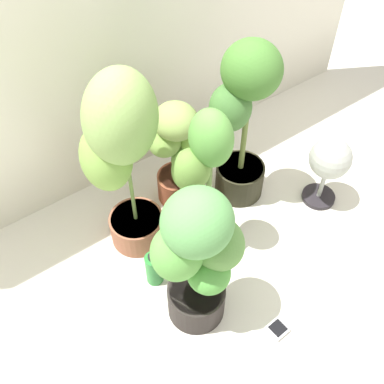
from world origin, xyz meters
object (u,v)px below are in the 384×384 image
at_px(potted_plant_back_left, 121,150).
at_px(potted_plant_back_center, 178,152).
at_px(potted_plant_back_right, 243,117).
at_px(potted_plant_front_left, 198,255).
at_px(floor_fan, 329,161).
at_px(potted_plant_center, 205,179).
at_px(nutrient_bottle, 154,268).
at_px(hygrometer_box, 278,329).

relative_size(potted_plant_back_left, potted_plant_back_center, 1.62).
xyz_separation_m(potted_plant_back_left, potted_plant_back_right, (0.62, -0.05, -0.09)).
relative_size(potted_plant_front_left, floor_fan, 1.87).
distance_m(potted_plant_front_left, potted_plant_center, 0.39).
xyz_separation_m(potted_plant_back_left, potted_plant_center, (0.28, -0.22, -0.15)).
distance_m(potted_plant_back_left, potted_plant_center, 0.39).
xyz_separation_m(potted_plant_front_left, potted_plant_center, (0.25, 0.29, 0.01)).
height_order(potted_plant_back_left, potted_plant_front_left, potted_plant_back_left).
height_order(potted_plant_back_right, potted_plant_center, potted_plant_back_right).
relative_size(potted_plant_back_center, potted_plant_center, 0.74).
xyz_separation_m(potted_plant_front_left, floor_fan, (0.94, 0.15, -0.17)).
bearing_deg(potted_plant_back_left, potted_plant_front_left, -87.43).
xyz_separation_m(potted_plant_back_right, potted_plant_center, (-0.35, -0.17, -0.06)).
bearing_deg(nutrient_bottle, potted_plant_back_right, 17.76).
relative_size(potted_plant_center, floor_fan, 1.99).
height_order(potted_plant_back_center, floor_fan, potted_plant_back_center).
bearing_deg(potted_plant_front_left, potted_plant_back_left, 92.57).
height_order(potted_plant_back_left, floor_fan, potted_plant_back_left).
distance_m(potted_plant_back_left, potted_plant_back_right, 0.63).
bearing_deg(hygrometer_box, floor_fan, 28.49).
bearing_deg(potted_plant_back_right, hygrometer_box, -116.06).
distance_m(potted_plant_back_right, nutrient_bottle, 0.83).
xyz_separation_m(potted_plant_back_center, hygrometer_box, (-0.09, -0.90, -0.33)).
distance_m(hygrometer_box, floor_fan, 0.88).
distance_m(potted_plant_back_left, potted_plant_back_center, 0.46).
height_order(potted_plant_back_left, hygrometer_box, potted_plant_back_left).
bearing_deg(nutrient_bottle, hygrometer_box, -60.77).
bearing_deg(potted_plant_front_left, potted_plant_back_center, 62.02).
bearing_deg(potted_plant_back_center, potted_plant_center, -102.95).
bearing_deg(potted_plant_center, floor_fan, -11.59).
bearing_deg(potted_plant_back_left, nutrient_bottle, -99.51).
xyz_separation_m(floor_fan, nutrient_bottle, (-1.01, 0.10, -0.19)).
bearing_deg(potted_plant_center, hygrometer_box, -91.93).
distance_m(potted_plant_back_center, nutrient_bottle, 0.59).
xyz_separation_m(potted_plant_center, nutrient_bottle, (-0.32, -0.05, -0.38)).
xyz_separation_m(potted_plant_back_left, potted_plant_back_center, (0.35, 0.10, -0.28)).
bearing_deg(hygrometer_box, potted_plant_center, 84.60).
bearing_deg(nutrient_bottle, potted_plant_back_center, 42.79).
relative_size(potted_plant_back_center, potted_plant_back_right, 0.67).
distance_m(potted_plant_back_center, potted_plant_center, 0.35).
bearing_deg(floor_fan, potted_plant_back_center, 26.75).
height_order(potted_plant_back_right, floor_fan, potted_plant_back_right).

